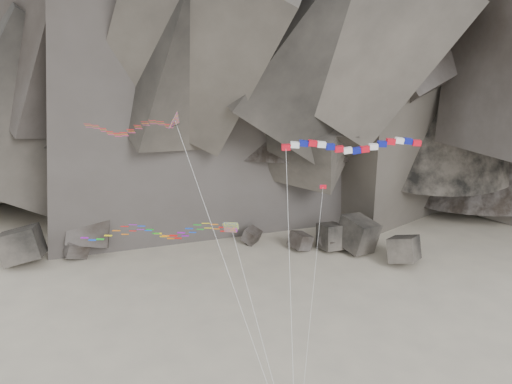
# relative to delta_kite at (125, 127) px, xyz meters

# --- Properties ---
(boulder_field) EXTENTS (63.75, 14.57, 7.66)m
(boulder_field) POSITION_rel_delta_kite_xyz_m (0.72, 30.16, -24.80)
(boulder_field) COLOR #47423F
(boulder_field) RESTS_ON ground
(delta_kite) EXTENTS (20.35, 13.51, 27.20)m
(delta_kite) POSITION_rel_delta_kite_xyz_m (0.00, 0.00, 0.00)
(delta_kite) COLOR red
(delta_kite) RESTS_ON ground
(banner_kite) EXTENTS (12.53, 13.55, 24.75)m
(banner_kite) POSITION_rel_delta_kite_xyz_m (20.45, -0.63, -1.35)
(banner_kite) COLOR red
(banner_kite) RESTS_ON ground
(parafoil_kite) EXTENTS (20.04, 9.66, 17.83)m
(parafoil_kite) POSITION_rel_delta_kite_xyz_m (2.74, -3.71, -8.58)
(parafoil_kite) COLOR #DFF30D
(parafoil_kite) RESTS_ON ground
(pennant_kite) EXTENTS (2.28, 9.94, 21.20)m
(pennant_kite) POSITION_rel_delta_kite_xyz_m (17.46, -5.14, -8.98)
(pennant_kite) COLOR red
(pennant_kite) RESTS_ON ground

